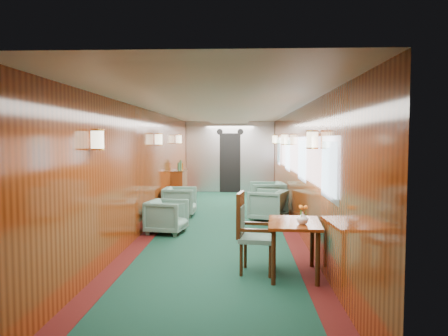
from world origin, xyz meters
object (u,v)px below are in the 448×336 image
object	(u,v)px
dining_table	(294,230)
armchair_left_far	(180,201)
armchair_right_far	(267,197)
armchair_right_near	(268,205)
armchair_left_near	(167,217)
credenza	(180,186)
side_chair	(250,229)

from	to	relation	value
dining_table	armchair_left_far	xyz separation A→B (m)	(-2.16, 4.41, -0.26)
armchair_right_far	armchair_right_near	bearing A→B (deg)	-7.30
armchair_left_near	armchair_left_far	distance (m)	1.91
credenza	armchair_left_far	distance (m)	1.97
dining_table	side_chair	xyz separation A→B (m)	(-0.58, 0.12, -0.01)
side_chair	armchair_right_far	size ratio (longest dim) A/B	1.32
armchair_left_far	armchair_right_near	xyz separation A→B (m)	(2.03, -0.57, 0.01)
armchair_left_far	armchair_right_far	distance (m)	2.18
armchair_left_far	armchair_right_far	bearing A→B (deg)	-72.58
credenza	side_chair	bearing A→B (deg)	-73.41
credenza	armchair_left_far	size ratio (longest dim) A/B	1.64
armchair_left_near	credenza	bearing A→B (deg)	14.86
side_chair	armchair_right_far	bearing A→B (deg)	92.68
armchair_left_near	armchair_right_far	distance (m)	3.27
armchair_left_far	armchair_left_near	bearing A→B (deg)	-178.55
armchair_right_far	dining_table	bearing A→B (deg)	-3.86
side_chair	credenza	world-z (taller)	credenza
armchair_right_near	dining_table	bearing A→B (deg)	22.94
armchair_left_near	armchair_left_far	bearing A→B (deg)	10.97
side_chair	armchair_right_far	xyz separation A→B (m)	(0.52, 4.92, -0.22)
armchair_left_near	armchair_right_near	world-z (taller)	armchair_right_near
side_chair	armchair_left_far	bearing A→B (deg)	118.78
side_chair	armchair_left_near	world-z (taller)	side_chair
side_chair	armchair_right_far	world-z (taller)	side_chair
dining_table	armchair_right_near	bearing A→B (deg)	96.11
dining_table	armchair_right_near	xyz separation A→B (m)	(-0.12, 3.84, -0.26)
armchair_right_far	credenza	bearing A→B (deg)	-123.55
armchair_right_far	side_chair	bearing A→B (deg)	-10.62
armchair_left_near	armchair_left_far	world-z (taller)	armchair_left_far
side_chair	credenza	xyz separation A→B (m)	(-1.86, 6.24, -0.11)
dining_table	armchair_right_near	size ratio (longest dim) A/B	1.32
credenza	armchair_right_far	bearing A→B (deg)	-28.93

